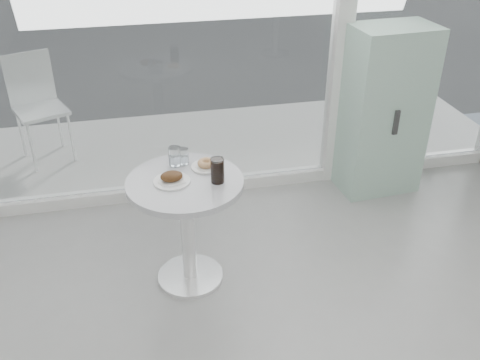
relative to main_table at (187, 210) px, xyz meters
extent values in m
cube|color=white|center=(0.50, 1.10, -0.50)|extent=(5.00, 0.12, 0.10)
cube|color=white|center=(1.40, 1.10, 0.95)|extent=(0.14, 0.14, 3.00)
cube|color=white|center=(-0.27, 1.10, 0.85)|extent=(3.21, 0.02, 2.60)
cube|color=white|center=(2.17, 1.10, 0.85)|extent=(1.41, 0.02, 2.60)
cylinder|color=white|center=(0.00, 0.00, -0.54)|extent=(0.44, 0.44, 0.03)
cylinder|color=white|center=(0.00, 0.00, -0.18)|extent=(0.09, 0.09, 0.70)
cylinder|color=silver|center=(0.00, 0.00, 0.20)|extent=(0.72, 0.72, 0.04)
cube|color=beige|center=(0.50, 1.90, -0.53)|extent=(5.60, 1.60, 0.05)
cube|color=#9BC5B0|center=(1.73, 0.88, 0.14)|extent=(0.67, 0.47, 1.39)
cube|color=#333333|center=(1.73, 0.66, 0.14)|extent=(0.04, 0.02, 0.20)
cylinder|color=white|center=(-1.16, 1.68, -0.27)|extent=(0.02, 0.02, 0.47)
cylinder|color=white|center=(-0.83, 1.81, -0.27)|extent=(0.02, 0.02, 0.47)
cylinder|color=white|center=(-1.29, 2.00, -0.27)|extent=(0.02, 0.02, 0.47)
cylinder|color=white|center=(-0.96, 2.13, -0.27)|extent=(0.02, 0.02, 0.47)
cube|color=white|center=(-1.06, 1.90, -0.02)|extent=(0.54, 0.54, 0.03)
cube|color=white|center=(-1.13, 2.09, 0.23)|extent=(0.39, 0.17, 0.47)
cylinder|color=white|center=(-0.08, 0.00, 0.23)|extent=(0.22, 0.22, 0.01)
cube|color=white|center=(-0.06, -0.01, 0.24)|extent=(0.12, 0.11, 0.00)
ellipsoid|color=#3C2110|center=(-0.08, 0.00, 0.26)|extent=(0.13, 0.11, 0.06)
ellipsoid|color=#3C2110|center=(-0.04, 0.02, 0.25)|extent=(0.07, 0.06, 0.04)
cylinder|color=white|center=(0.16, 0.13, 0.23)|extent=(0.20, 0.20, 0.01)
torus|color=tan|center=(0.16, 0.13, 0.25)|extent=(0.11, 0.11, 0.04)
cylinder|color=white|center=(-0.03, 0.20, 0.28)|extent=(0.08, 0.08, 0.13)
cylinder|color=white|center=(-0.03, 0.20, 0.26)|extent=(0.06, 0.06, 0.07)
cylinder|color=white|center=(0.02, 0.21, 0.27)|extent=(0.07, 0.07, 0.11)
cylinder|color=white|center=(0.02, 0.21, 0.25)|extent=(0.06, 0.06, 0.06)
cylinder|color=white|center=(0.19, -0.06, 0.30)|extent=(0.08, 0.08, 0.16)
cylinder|color=black|center=(0.19, -0.06, 0.29)|extent=(0.07, 0.07, 0.14)
camera|label=1|loc=(-0.27, -2.79, 1.87)|focal=40.00mm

